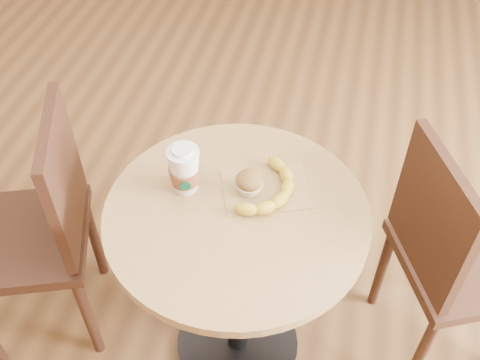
{
  "coord_description": "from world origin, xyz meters",
  "views": [
    {
      "loc": [
        0.26,
        -1.05,
        1.91
      ],
      "look_at": [
        0.02,
        -0.03,
        0.83
      ],
      "focal_mm": 42.0,
      "sensor_mm": 36.0,
      "label": 1
    }
  ],
  "objects_px": {
    "cafe_table": "(237,256)",
    "banana": "(270,187)",
    "chair_left": "(40,227)",
    "chair_right": "(451,254)",
    "muffin": "(249,183)",
    "coffee_cup": "(184,171)"
  },
  "relations": [
    {
      "from": "cafe_table",
      "to": "chair_left",
      "type": "height_order",
      "value": "chair_left"
    },
    {
      "from": "cafe_table",
      "to": "banana",
      "type": "height_order",
      "value": "banana"
    },
    {
      "from": "coffee_cup",
      "to": "banana",
      "type": "xyz_separation_m",
      "value": [
        0.24,
        0.04,
        -0.05
      ]
    },
    {
      "from": "chair_left",
      "to": "chair_right",
      "type": "xyz_separation_m",
      "value": [
        1.29,
        0.19,
        -0.01
      ]
    },
    {
      "from": "chair_left",
      "to": "chair_right",
      "type": "relative_size",
      "value": 1.02
    },
    {
      "from": "coffee_cup",
      "to": "chair_right",
      "type": "bearing_deg",
      "value": -9.27
    },
    {
      "from": "chair_left",
      "to": "coffee_cup",
      "type": "xyz_separation_m",
      "value": [
        0.49,
        0.06,
        0.31
      ]
    },
    {
      "from": "cafe_table",
      "to": "chair_left",
      "type": "xyz_separation_m",
      "value": [
        -0.65,
        -0.0,
        -0.04
      ]
    },
    {
      "from": "chair_right",
      "to": "banana",
      "type": "height_order",
      "value": "chair_right"
    },
    {
      "from": "chair_right",
      "to": "muffin",
      "type": "distance_m",
      "value": 0.69
    },
    {
      "from": "chair_left",
      "to": "coffee_cup",
      "type": "relative_size",
      "value": 6.15
    },
    {
      "from": "chair_right",
      "to": "muffin",
      "type": "xyz_separation_m",
      "value": [
        -0.62,
        -0.11,
        0.29
      ]
    },
    {
      "from": "cafe_table",
      "to": "muffin",
      "type": "height_order",
      "value": "muffin"
    },
    {
      "from": "muffin",
      "to": "chair_left",
      "type": "bearing_deg",
      "value": -173.23
    },
    {
      "from": "chair_left",
      "to": "banana",
      "type": "relative_size",
      "value": 3.59
    },
    {
      "from": "cafe_table",
      "to": "muffin",
      "type": "bearing_deg",
      "value": 76.19
    },
    {
      "from": "cafe_table",
      "to": "chair_left",
      "type": "bearing_deg",
      "value": -179.63
    },
    {
      "from": "muffin",
      "to": "cafe_table",
      "type": "bearing_deg",
      "value": -103.81
    },
    {
      "from": "cafe_table",
      "to": "muffin",
      "type": "xyz_separation_m",
      "value": [
        0.02,
        0.08,
        0.24
      ]
    },
    {
      "from": "chair_right",
      "to": "banana",
      "type": "relative_size",
      "value": 3.52
    },
    {
      "from": "chair_right",
      "to": "muffin",
      "type": "relative_size",
      "value": 11.45
    },
    {
      "from": "coffee_cup",
      "to": "banana",
      "type": "distance_m",
      "value": 0.24
    }
  ]
}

